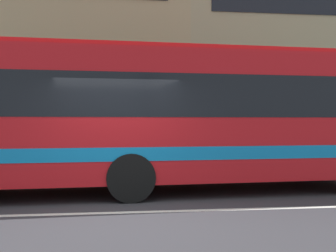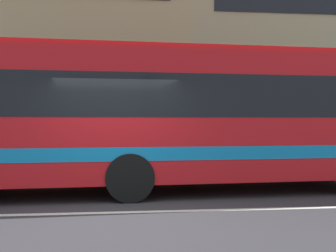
{
  "view_description": "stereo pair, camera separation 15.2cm",
  "coord_description": "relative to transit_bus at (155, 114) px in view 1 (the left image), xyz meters",
  "views": [
    {
      "loc": [
        -0.06,
        -7.52,
        1.64
      ],
      "look_at": [
        1.18,
        2.2,
        1.54
      ],
      "focal_mm": 44.51,
      "sensor_mm": 36.0,
      "label": 1
    },
    {
      "loc": [
        0.09,
        -7.54,
        1.64
      ],
      "look_at": [
        1.18,
        2.2,
        1.54
      ],
      "focal_mm": 44.51,
      "sensor_mm": 36.0,
      "label": 2
    }
  ],
  "objects": [
    {
      "name": "ground_plane",
      "position": [
        -0.86,
        -2.17,
        -1.82
      ],
      "size": [
        160.0,
        160.0,
        0.0
      ],
      "primitive_type": "plane",
      "color": "#353338"
    },
    {
      "name": "lane_centre_line",
      "position": [
        -0.86,
        -2.17,
        -1.81
      ],
      "size": [
        60.0,
        0.16,
        0.01
      ],
      "primitive_type": "cube",
      "color": "silver",
      "rests_on": "ground_plane"
    },
    {
      "name": "hedge_row_far",
      "position": [
        -2.69,
        3.46,
        -1.28
      ],
      "size": [
        17.33,
        1.1,
        1.08
      ],
      "primitive_type": "cube",
      "color": "#254320",
      "rests_on": "ground_plane"
    },
    {
      "name": "transit_bus",
      "position": [
        0.0,
        0.0,
        0.0
      ],
      "size": [
        11.11,
        3.22,
        3.3
      ],
      "color": "red",
      "rests_on": "ground_plane"
    }
  ]
}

